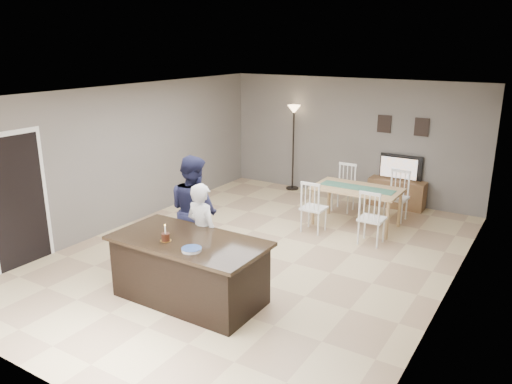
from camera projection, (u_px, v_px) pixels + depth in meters
The scene contains 14 objects.
floor at pixel (258, 254), 8.45m from camera, with size 8.00×8.00×0.00m, color tan.
room_shell at pixel (258, 158), 7.97m from camera, with size 8.00×8.00×8.00m.
kitchen_island at pixel (190, 269), 6.86m from camera, with size 2.15×1.10×0.90m.
tv_console at pixel (397, 193), 10.82m from camera, with size 1.20×0.40×0.60m, color brown.
television at pixel (400, 168), 10.71m from camera, with size 0.91×0.12×0.53m, color black.
tv_screen_glow at pixel (399, 168), 10.65m from camera, with size 0.78×0.78×0.00m, color orange.
picture_frames at pixel (403, 125), 10.59m from camera, with size 1.10×0.02×0.38m.
doorway at pixel (17, 189), 7.74m from camera, with size 0.00×2.10×2.65m.
woman at pixel (202, 233), 7.32m from camera, with size 0.56×0.37×1.53m, color silver.
man at pixel (194, 210), 7.94m from camera, with size 0.86×0.67×1.78m, color #191B37.
birthday_cake at pixel (166, 237), 6.67m from camera, with size 0.15×0.15×0.23m.
plate_stack at pixel (192, 249), 6.35m from camera, with size 0.26×0.26×0.04m.
dining_table at pixel (357, 194), 9.61m from camera, with size 1.64×1.85×1.00m.
floor_lamp at pixel (294, 125), 11.76m from camera, with size 0.30×0.30×2.04m.
Camera 1 is at (4.09, -6.62, 3.46)m, focal length 35.00 mm.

